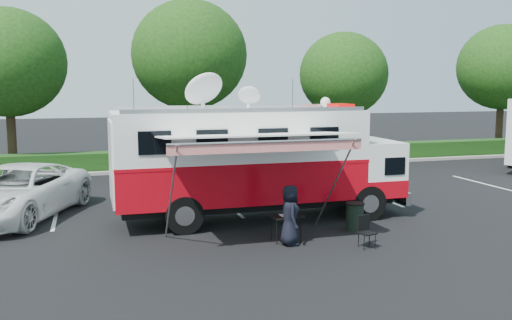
% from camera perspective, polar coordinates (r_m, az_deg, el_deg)
% --- Properties ---
extents(ground_plane, '(120.00, 120.00, 0.00)m').
position_cam_1_polar(ground_plane, '(18.90, 0.43, -5.91)').
color(ground_plane, black).
rests_on(ground_plane, ground).
extents(back_border, '(60.00, 6.14, 8.87)m').
position_cam_1_polar(back_border, '(31.16, -4.52, 8.69)').
color(back_border, '#9E998E').
rests_on(back_border, ground_plane).
extents(stall_lines, '(24.12, 5.50, 0.01)m').
position_cam_1_polar(stall_lines, '(21.59, -3.17, -4.19)').
color(stall_lines, silver).
rests_on(stall_lines, ground_plane).
extents(command_truck, '(9.55, 2.63, 4.59)m').
position_cam_1_polar(command_truck, '(18.51, 0.19, -0.01)').
color(command_truck, black).
rests_on(command_truck, ground_plane).
extents(awning, '(5.21, 2.69, 3.15)m').
position_cam_1_polar(awning, '(15.56, 0.06, 2.19)').
color(awning, white).
rests_on(awning, ground_plane).
extents(white_suv, '(5.14, 6.97, 1.76)m').
position_cam_1_polar(white_suv, '(20.56, -22.76, -5.40)').
color(white_suv, silver).
rests_on(white_suv, ground_plane).
extents(person, '(0.61, 0.87, 1.68)m').
position_cam_1_polar(person, '(16.00, 3.38, -8.45)').
color(person, black).
rests_on(person, ground_plane).
extents(folding_table, '(0.96, 0.75, 0.75)m').
position_cam_1_polar(folding_table, '(16.16, 3.04, -5.73)').
color(folding_table, black).
rests_on(folding_table, ground_plane).
extents(folding_chair, '(0.51, 0.54, 0.87)m').
position_cam_1_polar(folding_chair, '(15.92, 10.88, -6.75)').
color(folding_chair, black).
rests_on(folding_chair, ground_plane).
extents(trash_bin, '(0.57, 0.57, 0.86)m').
position_cam_1_polar(trash_bin, '(17.60, 9.85, -5.60)').
color(trash_bin, black).
rests_on(trash_bin, ground_plane).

